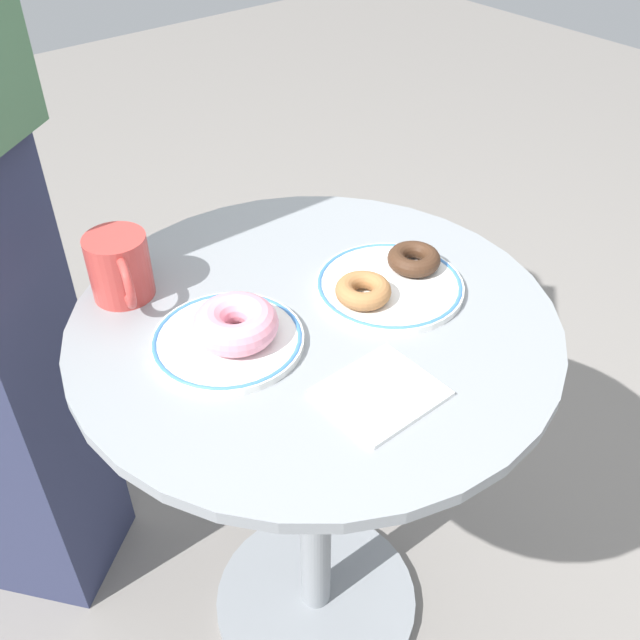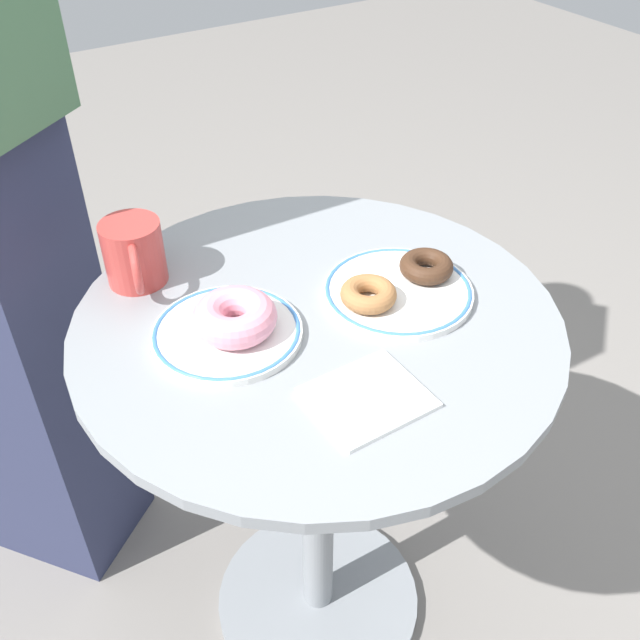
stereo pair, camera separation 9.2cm
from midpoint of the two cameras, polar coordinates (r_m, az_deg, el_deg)
name	(u,v)px [view 2 (the right image)]	position (r m, az deg, el deg)	size (l,w,h in m)	color
ground_plane	(318,604)	(1.53, 1.70, -21.89)	(7.00, 7.00, 0.02)	gray
cafe_table	(318,444)	(1.13, 2.16, -9.98)	(0.66, 0.66, 0.72)	gray
plate_left	(227,332)	(0.92, -4.63, -1.10)	(0.20, 0.20, 0.01)	white
plate_right	(398,291)	(1.00, 8.90, 2.21)	(0.21, 0.21, 0.01)	white
donut_pink_frosted	(235,317)	(0.90, -3.96, 0.14)	(0.11, 0.11, 0.04)	pink
donut_chocolate	(426,266)	(1.02, 11.07, 4.15)	(0.08, 0.08, 0.03)	#422819
donut_cinnamon	(368,294)	(0.96, 6.65, 1.98)	(0.08, 0.08, 0.03)	#A36B3D
paper_napkin	(368,398)	(0.84, 7.01, -6.33)	(0.13, 0.11, 0.01)	white
coffee_mug	(134,254)	(1.01, -12.17, 5.11)	(0.08, 0.12, 0.09)	#B73D38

